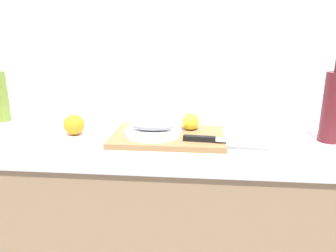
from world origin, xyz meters
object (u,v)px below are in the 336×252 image
object	(u,v)px
fish_fillet	(153,126)
chef_knife	(215,139)
orange_0	(74,125)
lemon_0	(191,121)
olive_oil_bottle	(0,95)
white_plate	(153,132)
cutting_board	(168,136)
wine_bottle	(333,105)

from	to	relation	value
fish_fillet	chef_knife	bearing A→B (deg)	-16.73
orange_0	lemon_0	bearing A→B (deg)	5.73
lemon_0	fish_fillet	bearing A→B (deg)	-150.86
olive_oil_bottle	orange_0	distance (m)	0.44
lemon_0	olive_oil_bottle	distance (m)	0.85
white_plate	cutting_board	bearing A→B (deg)	9.63
olive_oil_bottle	wine_bottle	xyz separation A→B (m)	(1.33, -0.16, 0.02)
white_plate	wine_bottle	distance (m)	0.64
olive_oil_bottle	chef_knife	bearing A→B (deg)	-16.15
lemon_0	orange_0	distance (m)	0.44
fish_fillet	lemon_0	bearing A→B (deg)	29.14
white_plate	orange_0	world-z (taller)	orange_0
fish_fillet	olive_oil_bottle	bearing A→B (deg)	164.03
white_plate	fish_fillet	distance (m)	0.03
cutting_board	white_plate	distance (m)	0.06
white_plate	chef_knife	world-z (taller)	chef_knife
white_plate	fish_fillet	world-z (taller)	fish_fillet
wine_bottle	white_plate	bearing A→B (deg)	-176.52
chef_knife	lemon_0	xyz separation A→B (m)	(-0.09, 0.14, 0.02)
chef_knife	lemon_0	size ratio (longest dim) A/B	4.50
fish_fillet	white_plate	bearing A→B (deg)	0.00
fish_fillet	orange_0	size ratio (longest dim) A/B	1.98
cutting_board	lemon_0	xyz separation A→B (m)	(0.08, 0.07, 0.04)
cutting_board	fish_fillet	world-z (taller)	fish_fillet
chef_knife	cutting_board	bearing A→B (deg)	160.06
chef_knife	wine_bottle	world-z (taller)	wine_bottle
chef_knife	olive_oil_bottle	world-z (taller)	olive_oil_bottle
chef_knife	lemon_0	distance (m)	0.17
wine_bottle	orange_0	size ratio (longest dim) A/B	4.20
chef_knife	fish_fillet	bearing A→B (deg)	167.79
fish_fillet	chef_knife	size ratio (longest dim) A/B	0.54
orange_0	olive_oil_bottle	bearing A→B (deg)	156.76
lemon_0	orange_0	world-z (taller)	lemon_0
lemon_0	olive_oil_bottle	bearing A→B (deg)	171.49
cutting_board	white_plate	world-z (taller)	white_plate
cutting_board	lemon_0	bearing A→B (deg)	39.34
chef_knife	wine_bottle	xyz separation A→B (m)	(0.41, 0.10, 0.10)
cutting_board	lemon_0	world-z (taller)	lemon_0
olive_oil_bottle	wine_bottle	distance (m)	1.34
cutting_board	wine_bottle	bearing A→B (deg)	2.89
wine_bottle	lemon_0	bearing A→B (deg)	175.71
lemon_0	orange_0	bearing A→B (deg)	-174.27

